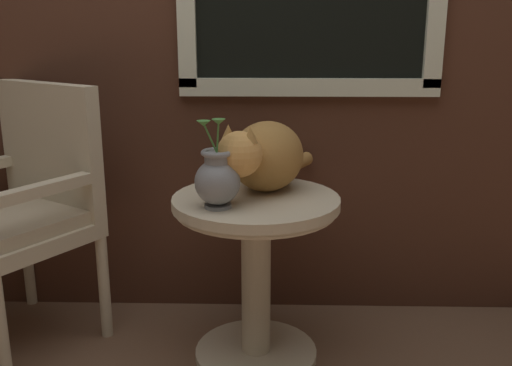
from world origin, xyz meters
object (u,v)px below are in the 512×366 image
pewter_vase_with_ivy (217,178)px  wicker_side_table (256,249)px  wicker_chair (24,202)px  cat (264,156)px

pewter_vase_with_ivy → wicker_side_table: bearing=45.4°
wicker_side_table → wicker_chair: wicker_chair is taller
wicker_chair → pewter_vase_with_ivy: bearing=-19.8°
wicker_side_table → cat: 0.33m
pewter_vase_with_ivy → wicker_chair: bearing=160.2°
pewter_vase_with_ivy → cat: bearing=52.2°
cat → pewter_vase_with_ivy: (-0.15, -0.19, -0.03)m
wicker_chair → pewter_vase_with_ivy: (0.76, -0.27, 0.17)m
wicker_chair → cat: 0.94m
wicker_side_table → pewter_vase_with_ivy: bearing=-134.6°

